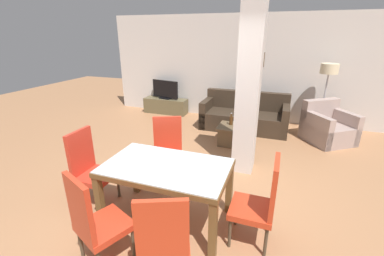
# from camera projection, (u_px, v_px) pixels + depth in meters

# --- Properties ---
(ground_plane) EXTENTS (18.00, 18.00, 0.00)m
(ground_plane) POSITION_uv_depth(u_px,v_px,m) (168.00, 218.00, 3.29)
(ground_plane) COLOR #AB764E
(back_wall) EXTENTS (7.20, 0.09, 2.70)m
(back_wall) POSITION_uv_depth(u_px,v_px,m) (238.00, 68.00, 6.77)
(back_wall) COLOR silver
(back_wall) RESTS_ON ground_plane
(divider_pillar) EXTENTS (0.35, 0.40, 2.70)m
(divider_pillar) POSITION_uv_depth(u_px,v_px,m) (248.00, 92.00, 4.06)
(divider_pillar) COLOR silver
(divider_pillar) RESTS_ON ground_plane
(dining_table) EXTENTS (1.48, 0.90, 0.77)m
(dining_table) POSITION_uv_depth(u_px,v_px,m) (167.00, 177.00, 3.08)
(dining_table) COLOR brown
(dining_table) RESTS_ON ground_plane
(dining_chair_head_right) EXTENTS (0.46, 0.46, 1.04)m
(dining_chair_head_right) POSITION_uv_depth(u_px,v_px,m) (261.00, 201.00, 2.75)
(dining_chair_head_right) COLOR red
(dining_chair_head_right) RESTS_ON ground_plane
(dining_chair_far_left) EXTENTS (0.61, 0.61, 1.04)m
(dining_chair_far_left) POSITION_uv_depth(u_px,v_px,m) (168.00, 150.00, 3.96)
(dining_chair_far_left) COLOR red
(dining_chair_far_left) RESTS_ON ground_plane
(dining_chair_near_right) EXTENTS (0.60, 0.60, 1.04)m
(dining_chair_near_right) POSITION_uv_depth(u_px,v_px,m) (164.00, 240.00, 2.23)
(dining_chair_near_right) COLOR red
(dining_chair_near_right) RESTS_ON ground_plane
(dining_chair_head_left) EXTENTS (0.46, 0.46, 1.04)m
(dining_chair_head_left) POSITION_uv_depth(u_px,v_px,m) (90.00, 166.00, 3.46)
(dining_chair_head_left) COLOR red
(dining_chair_head_left) RESTS_ON ground_plane
(dining_chair_near_left) EXTENTS (0.61, 0.61, 1.04)m
(dining_chair_near_left) POSITION_uv_depth(u_px,v_px,m) (95.00, 220.00, 2.47)
(dining_chair_near_left) COLOR red
(dining_chair_near_left) RESTS_ON ground_plane
(sofa) EXTENTS (2.04, 0.89, 0.87)m
(sofa) POSITION_uv_depth(u_px,v_px,m) (244.00, 117.00, 6.30)
(sofa) COLOR #372A1E
(sofa) RESTS_ON ground_plane
(armchair) EXTENTS (1.19, 1.19, 0.87)m
(armchair) POSITION_uv_depth(u_px,v_px,m) (327.00, 128.00, 5.54)
(armchair) COLOR #AE968E
(armchair) RESTS_ON ground_plane
(coffee_table) EXTENTS (0.55, 0.59, 0.40)m
(coffee_table) POSITION_uv_depth(u_px,v_px,m) (231.00, 135.00, 5.44)
(coffee_table) COLOR brown
(coffee_table) RESTS_ON ground_plane
(bottle) EXTENTS (0.07, 0.07, 0.26)m
(bottle) POSITION_uv_depth(u_px,v_px,m) (231.00, 120.00, 5.42)
(bottle) COLOR #4C2D14
(bottle) RESTS_ON coffee_table
(tv_stand) EXTENTS (1.27, 0.40, 0.43)m
(tv_stand) POSITION_uv_depth(u_px,v_px,m) (166.00, 106.00, 7.55)
(tv_stand) COLOR brown
(tv_stand) RESTS_ON ground_plane
(tv_screen) EXTENTS (0.85, 0.27, 0.53)m
(tv_screen) POSITION_uv_depth(u_px,v_px,m) (165.00, 90.00, 7.38)
(tv_screen) COLOR black
(tv_screen) RESTS_ON tv_stand
(floor_lamp) EXTENTS (0.38, 0.38, 1.60)m
(floor_lamp) POSITION_uv_depth(u_px,v_px,m) (328.00, 75.00, 5.70)
(floor_lamp) COLOR #B7B7BC
(floor_lamp) RESTS_ON ground_plane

